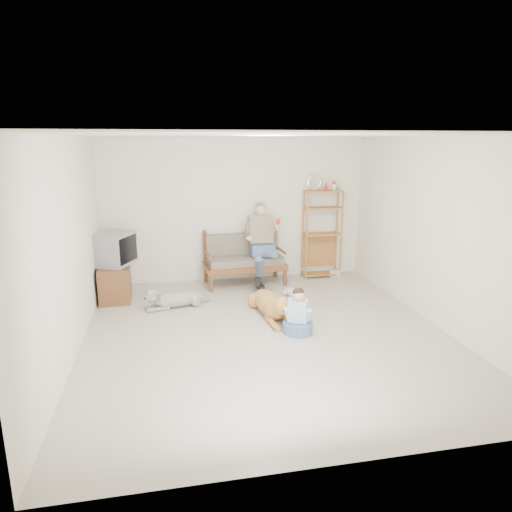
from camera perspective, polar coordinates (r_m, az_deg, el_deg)
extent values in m
plane|color=#BCB8A5|center=(6.52, 1.32, -9.63)|extent=(5.50, 5.50, 0.00)
plane|color=silver|center=(5.97, 1.47, 14.83)|extent=(5.50, 5.50, 0.00)
plane|color=beige|center=(8.76, -2.55, 5.74)|extent=(5.00, 0.00, 5.00)
plane|color=beige|center=(3.57, 11.13, -7.07)|extent=(5.00, 0.00, 5.00)
plane|color=beige|center=(6.08, -22.28, 0.94)|extent=(0.00, 5.50, 5.50)
plane|color=beige|center=(7.07, 21.60, 2.73)|extent=(0.00, 5.50, 5.50)
cube|color=brown|center=(8.59, -1.40, -1.25)|extent=(1.55, 0.80, 0.10)
cube|color=#716656|center=(8.56, -1.41, -0.51)|extent=(1.42, 0.70, 0.13)
cube|color=#716656|center=(8.73, -1.69, 1.38)|extent=(1.39, 0.22, 0.45)
cylinder|color=brown|center=(8.75, -1.76, 2.74)|extent=(1.40, 0.15, 0.05)
cylinder|color=brown|center=(8.27, -5.83, -3.37)|extent=(0.07, 0.07, 0.30)
cylinder|color=brown|center=(8.76, -6.26, -0.18)|extent=(0.07, 0.07, 0.95)
cylinder|color=brown|center=(8.50, 3.61, -2.83)|extent=(0.07, 0.07, 0.30)
cylinder|color=brown|center=(8.98, 2.67, 0.25)|extent=(0.07, 0.07, 0.95)
cube|color=slate|center=(8.57, 0.70, 0.86)|extent=(0.42, 0.40, 0.21)
cube|color=gray|center=(8.59, 0.56, 3.39)|extent=(0.44, 0.30, 0.55)
sphere|color=tan|center=(8.50, 0.61, 5.78)|extent=(0.22, 0.22, 0.22)
sphere|color=#605B55|center=(8.52, 0.59, 6.08)|extent=(0.20, 0.20, 0.20)
cylinder|color=red|center=(8.40, 2.78, 4.36)|extent=(0.07, 0.07, 0.09)
cube|color=#A66B34|center=(8.94, 8.43, 8.04)|extent=(0.72, 0.29, 0.03)
torus|color=silver|center=(8.86, 7.29, 9.09)|extent=(0.30, 0.05, 0.30)
cone|color=red|center=(8.94, 8.74, 8.64)|extent=(0.10, 0.10, 0.15)
cylinder|color=#A66B34|center=(8.82, 6.37, 2.49)|extent=(0.04, 0.04, 1.72)
cylinder|color=#A66B34|center=(9.08, 5.85, 2.83)|extent=(0.04, 0.04, 1.72)
cylinder|color=#A66B34|center=(9.06, 10.62, 2.64)|extent=(0.04, 0.04, 1.72)
cylinder|color=#A66B34|center=(9.31, 10.00, 2.97)|extent=(0.04, 0.04, 1.72)
cube|color=beige|center=(9.29, 9.83, -2.07)|extent=(0.25, 0.21, 0.14)
cube|color=brown|center=(8.18, -17.19, -3.05)|extent=(0.54, 0.92, 0.60)
cube|color=brown|center=(8.00, -19.05, -3.58)|extent=(0.04, 0.40, 0.50)
cube|color=brown|center=(8.42, -18.67, -2.68)|extent=(0.04, 0.40, 0.50)
cube|color=gray|center=(8.04, -17.33, 0.89)|extent=(0.75, 0.82, 0.55)
cube|color=black|center=(7.91, -15.69, 0.80)|extent=(0.25, 0.52, 0.44)
cube|color=white|center=(8.87, -10.48, -1.32)|extent=(0.12, 0.02, 0.08)
ellipsoid|color=#B0853D|center=(7.17, 1.66, -5.94)|extent=(0.48, 1.10, 0.34)
sphere|color=#B0853D|center=(6.87, 2.51, -6.64)|extent=(0.34, 0.34, 0.34)
sphere|color=#B0853D|center=(6.59, 3.29, -6.24)|extent=(0.26, 0.26, 0.26)
ellipsoid|color=#B0853D|center=(6.49, 3.65, -6.81)|extent=(0.13, 0.20, 0.10)
cylinder|color=#B0853D|center=(7.68, 0.39, -5.34)|extent=(0.23, 0.41, 0.05)
ellipsoid|color=#B0853D|center=(6.58, 2.45, -6.25)|extent=(0.07, 0.09, 0.13)
ellipsoid|color=#B0853D|center=(6.64, 3.97, -6.08)|extent=(0.07, 0.09, 0.13)
ellipsoid|color=silver|center=(7.58, -9.56, -5.35)|extent=(0.86, 0.45, 0.25)
sphere|color=silver|center=(7.53, -11.38, -5.46)|extent=(0.25, 0.25, 0.25)
sphere|color=silver|center=(7.45, -12.95, -4.87)|extent=(0.21, 0.21, 0.21)
ellipsoid|color=silver|center=(7.44, -13.67, -5.11)|extent=(0.17, 0.12, 0.08)
cylinder|color=silver|center=(7.71, -6.59, -5.49)|extent=(0.30, 0.21, 0.04)
ellipsoid|color=silver|center=(7.53, -12.91, -4.69)|extent=(0.08, 0.06, 0.10)
ellipsoid|color=silver|center=(7.39, -12.68, -5.03)|extent=(0.08, 0.06, 0.10)
ellipsoid|color=silver|center=(7.97, 4.52, -4.58)|extent=(0.25, 0.41, 0.15)
sphere|color=silver|center=(7.87, 4.91, -4.76)|extent=(0.15, 0.15, 0.15)
sphere|color=#A68753|center=(7.77, 5.26, -4.51)|extent=(0.14, 0.14, 0.14)
ellipsoid|color=#A68753|center=(7.72, 5.47, -4.74)|extent=(0.08, 0.11, 0.05)
cylinder|color=silver|center=(8.15, 3.88, -4.49)|extent=(0.10, 0.14, 0.02)
cone|color=#A68753|center=(7.75, 4.90, -4.24)|extent=(0.04, 0.04, 0.05)
cone|color=#A68753|center=(7.79, 5.53, -4.15)|extent=(0.04, 0.04, 0.05)
torus|color=red|center=(7.79, 5.19, -4.54)|extent=(0.13, 0.13, 0.02)
cylinder|color=slate|center=(6.54, 5.24, -8.90)|extent=(0.42, 0.42, 0.15)
cube|color=#ACC0CF|center=(6.46, 5.24, -6.80)|extent=(0.31, 0.27, 0.32)
sphere|color=tan|center=(6.36, 5.33, -4.93)|extent=(0.17, 0.17, 0.17)
sphere|color=black|center=(6.36, 5.32, -4.66)|extent=(0.16, 0.16, 0.16)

